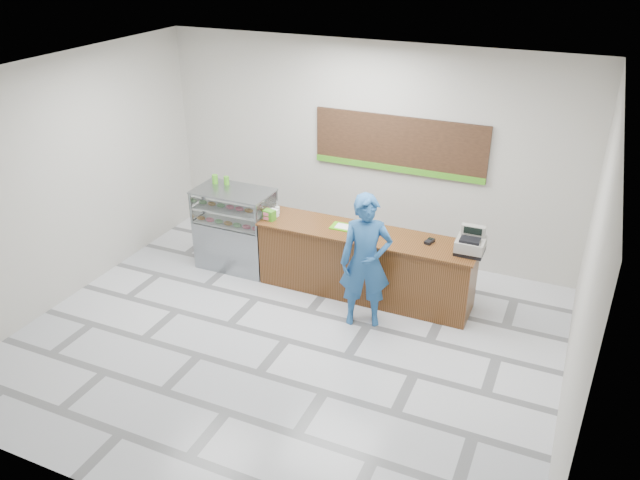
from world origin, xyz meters
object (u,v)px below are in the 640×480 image
at_px(sales_counter, 365,264).
at_px(customer, 366,261).
at_px(cash_register, 471,244).
at_px(display_case, 235,228).
at_px(serving_tray, 343,227).

distance_m(sales_counter, customer, 0.86).
bearing_deg(cash_register, customer, -151.66).
relative_size(sales_counter, display_case, 2.45).
relative_size(display_case, customer, 0.69).
xyz_separation_m(cash_register, customer, (-1.25, -0.70, -0.20)).
relative_size(cash_register, serving_tray, 1.13).
bearing_deg(display_case, cash_register, 0.14).
distance_m(cash_register, customer, 1.45).
height_order(sales_counter, customer, customer).
height_order(sales_counter, serving_tray, serving_tray).
bearing_deg(customer, sales_counter, 88.99).
bearing_deg(cash_register, serving_tray, 178.19).
bearing_deg(cash_register, sales_counter, 179.37).
distance_m(sales_counter, display_case, 2.23).
bearing_deg(serving_tray, cash_register, -2.26).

